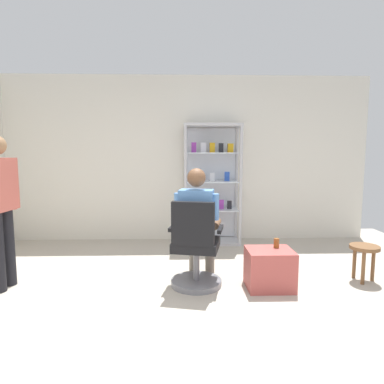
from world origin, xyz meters
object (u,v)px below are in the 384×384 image
object	(u,v)px
tea_glass	(276,243)
wooden_stool	(364,253)
storage_crate	(269,269)
office_chair	(195,252)
standing_customer	(0,203)
display_cabinet_main	(212,183)
seated_shopkeeper	(198,220)

from	to	relation	value
tea_glass	wooden_stool	size ratio (longest dim) A/B	0.25
storage_crate	tea_glass	size ratio (longest dim) A/B	4.75
office_chair	wooden_stool	xyz separation A→B (m)	(1.91, 0.11, -0.06)
storage_crate	standing_customer	bearing A→B (deg)	178.35
storage_crate	wooden_stool	distance (m)	1.14
office_chair	standing_customer	xyz separation A→B (m)	(-2.05, 0.04, 0.54)
wooden_stool	office_chair	bearing A→B (deg)	-176.70
display_cabinet_main	tea_glass	world-z (taller)	display_cabinet_main
display_cabinet_main	seated_shopkeeper	size ratio (longest dim) A/B	1.47
display_cabinet_main	wooden_stool	xyz separation A→B (m)	(1.58, -1.73, -0.64)
display_cabinet_main	standing_customer	distance (m)	2.99
storage_crate	standing_customer	distance (m)	2.94
seated_shopkeeper	tea_glass	distance (m)	0.89
tea_glass	wooden_stool	distance (m)	1.04
seated_shopkeeper	standing_customer	world-z (taller)	standing_customer
office_chair	storage_crate	bearing A→B (deg)	-3.33
seated_shopkeeper	tea_glass	xyz separation A→B (m)	(0.85, -0.13, -0.24)
seated_shopkeeper	storage_crate	world-z (taller)	seated_shopkeeper
seated_shopkeeper	storage_crate	xyz separation A→B (m)	(0.76, -0.21, -0.50)
storage_crate	seated_shopkeeper	bearing A→B (deg)	164.85
storage_crate	standing_customer	world-z (taller)	standing_customer
storage_crate	tea_glass	world-z (taller)	tea_glass
seated_shopkeeper	tea_glass	size ratio (longest dim) A/B	12.55
standing_customer	wooden_stool	xyz separation A→B (m)	(3.97, 0.07, -0.60)
storage_crate	wooden_stool	bearing A→B (deg)	7.98
display_cabinet_main	tea_glass	size ratio (longest dim) A/B	18.49
seated_shopkeeper	display_cabinet_main	bearing A→B (deg)	79.82
display_cabinet_main	office_chair	bearing A→B (deg)	-100.34
display_cabinet_main	wooden_stool	world-z (taller)	display_cabinet_main
office_chair	wooden_stool	bearing A→B (deg)	3.30
seated_shopkeeper	wooden_stool	bearing A→B (deg)	-1.50
display_cabinet_main	tea_glass	distance (m)	1.95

